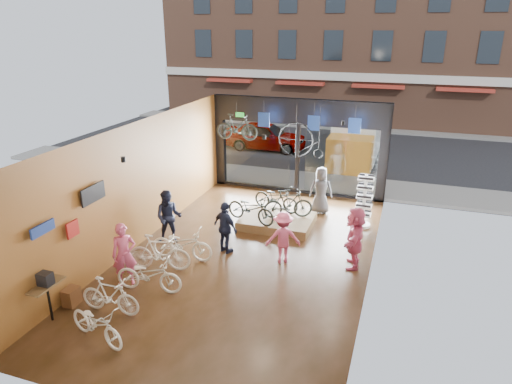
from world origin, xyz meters
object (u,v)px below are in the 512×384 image
at_px(floor_bike_0, 97,323).
at_px(floor_bike_4, 182,244).
at_px(floor_bike_2, 149,275).
at_px(penny_farthing, 303,142).
at_px(customer_3, 283,238).
at_px(hung_bike, 237,127).
at_px(customer_4, 321,190).
at_px(sunglasses_rack, 364,201).
at_px(street_car, 265,136).
at_px(display_bike_mid, 288,204).
at_px(floor_bike_3, 159,252).
at_px(display_bike_left, 251,208).
at_px(box_truck, 355,138).
at_px(floor_bike_1, 110,296).
at_px(customer_2, 225,228).
at_px(display_platform, 277,221).
at_px(customer_5, 355,237).
at_px(display_bike_right, 276,198).
at_px(customer_1, 169,217).

distance_m(floor_bike_0, floor_bike_4, 3.88).
xyz_separation_m(floor_bike_2, penny_farthing, (2.33, 6.94, 2.04)).
relative_size(floor_bike_0, customer_3, 1.06).
bearing_deg(hung_bike, customer_4, -94.79).
bearing_deg(penny_farthing, sunglasses_rack, -24.86).
bearing_deg(street_car, customer_4, -149.78).
distance_m(floor_bike_4, sunglasses_rack, 6.22).
xyz_separation_m(floor_bike_2, display_bike_mid, (2.33, 5.04, 0.34)).
bearing_deg(floor_bike_3, penny_farthing, -35.72).
bearing_deg(display_bike_mid, floor_bike_2, 131.30).
relative_size(display_bike_left, sunglasses_rack, 0.98).
distance_m(box_truck, floor_bike_1, 15.09).
relative_size(box_truck, customer_2, 3.85).
relative_size(street_car, box_truck, 0.71).
bearing_deg(customer_4, floor_bike_3, 48.65).
distance_m(box_truck, penny_farthing, 6.72).
xyz_separation_m(display_platform, customer_5, (2.82, -1.98, 0.75)).
xyz_separation_m(floor_bike_1, customer_4, (3.51, 7.67, 0.40)).
xyz_separation_m(customer_5, sunglasses_rack, (-0.05, 2.84, 0.02)).
distance_m(customer_5, sunglasses_rack, 2.84).
height_order(floor_bike_4, customer_4, customer_4).
relative_size(display_bike_left, display_bike_mid, 1.08).
xyz_separation_m(box_truck, floor_bike_1, (-3.84, -14.57, -0.76)).
distance_m(box_truck, floor_bike_3, 12.98).
distance_m(display_bike_right, customer_4, 1.70).
distance_m(floor_bike_4, penny_farthing, 5.99).
bearing_deg(customer_1, floor_bike_3, -87.81).
distance_m(display_bike_mid, customer_2, 2.75).
distance_m(floor_bike_0, floor_bike_1, 1.02).
bearing_deg(penny_farthing, display_bike_left, -112.41).
distance_m(street_car, floor_bike_0, 16.60).
xyz_separation_m(box_truck, customer_5, (1.32, -10.46, -0.33)).
distance_m(customer_1, sunglasses_rack, 6.44).
bearing_deg(penny_farthing, floor_bike_3, -113.97).
relative_size(street_car, sunglasses_rack, 2.41).
xyz_separation_m(customer_4, customer_5, (1.65, -3.56, 0.04)).
bearing_deg(floor_bike_3, street_car, -6.77).
bearing_deg(display_bike_mid, street_car, -1.97).
relative_size(street_car, penny_farthing, 2.75).
xyz_separation_m(display_bike_right, customer_2, (-0.71, -2.96, 0.05)).
bearing_deg(hung_bike, sunglasses_rack, -102.63).
relative_size(floor_bike_2, sunglasses_rack, 0.96).
height_order(floor_bike_1, customer_2, customer_2).
height_order(display_platform, customer_1, customer_1).
bearing_deg(floor_bike_0, customer_5, -27.45).
xyz_separation_m(display_bike_right, sunglasses_rack, (2.98, 0.26, 0.16)).
bearing_deg(floor_bike_2, penny_farthing, -25.48).
height_order(street_car, customer_5, customer_5).
distance_m(display_platform, hung_bike, 3.85).
height_order(floor_bike_3, display_bike_mid, display_bike_mid).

